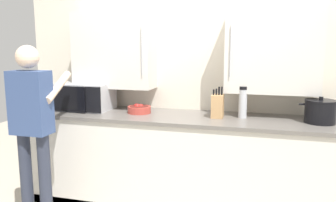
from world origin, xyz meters
name	(u,v)px	position (x,y,z in m)	size (l,w,h in m)	color
back_wall_tiled	(191,62)	(0.00, 1.02, 1.47)	(3.82, 0.44, 2.85)	beige
counter_unit	(183,162)	(0.00, 0.68, 0.48)	(3.32, 0.72, 0.95)	beige
microwave_oven	(82,96)	(-1.15, 0.73, 1.10)	(0.59, 0.43, 0.29)	#B7BABF
fruit_bowl	(139,109)	(-0.48, 0.70, 1.00)	(0.24, 0.24, 0.10)	#AD3D33
knife_block	(218,106)	(0.33, 0.69, 1.07)	(0.11, 0.15, 0.30)	tan
thermos_flask	(243,102)	(0.56, 0.74, 1.11)	(0.08, 0.08, 0.31)	#B7BABF
stock_pot	(320,111)	(1.25, 0.70, 1.06)	(0.37, 0.27, 0.24)	black
person_figure	(32,120)	(-1.23, -0.01, 0.98)	(0.44, 0.54, 1.65)	#282D3D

